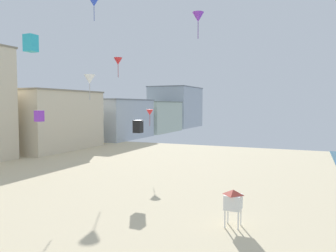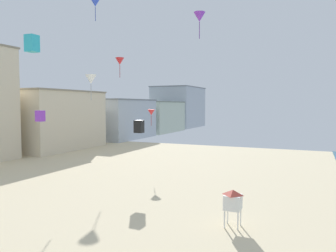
{
  "view_description": "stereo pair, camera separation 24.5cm",
  "coord_description": "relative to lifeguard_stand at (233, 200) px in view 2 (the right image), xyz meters",
  "views": [
    {
      "loc": [
        15.04,
        -4.89,
        8.27
      ],
      "look_at": [
        5.33,
        17.8,
        6.7
      ],
      "focal_mm": 35.33,
      "sensor_mm": 36.0,
      "label": 1
    },
    {
      "loc": [
        15.26,
        -4.79,
        8.27
      ],
      "look_at": [
        5.33,
        17.8,
        6.7
      ],
      "focal_mm": 35.33,
      "sensor_mm": 36.0,
      "label": 2
    }
  ],
  "objects": [
    {
      "name": "kite_cyan_box",
      "position": [
        -19.3,
        1.52,
        12.14
      ],
      "size": [
        1.0,
        1.0,
        1.57
      ],
      "color": "#2DB7CC"
    },
    {
      "name": "kite_purple_delta",
      "position": [
        -8.0,
        16.73,
        17.01
      ],
      "size": [
        1.39,
        1.39,
        3.15
      ],
      "color": "purple"
    },
    {
      "name": "kite_red_delta_2",
      "position": [
        -14.61,
        16.87,
        5.46
      ],
      "size": [
        0.94,
        0.94,
        2.15
      ],
      "color": "red"
    },
    {
      "name": "kite_red_delta_3",
      "position": [
        -21.24,
        19.88,
        12.8
      ],
      "size": [
        1.27,
        1.27,
        2.88
      ],
      "color": "red"
    },
    {
      "name": "lifeguard_stand",
      "position": [
        0.0,
        0.0,
        0.0
      ],
      "size": [
        1.1,
        1.1,
        2.55
      ],
      "rotation": [
        0.0,
        0.0,
        0.4
      ],
      "color": "white",
      "rests_on": "ground"
    },
    {
      "name": "boardwalk_hotel_furthest",
      "position": [
        -41.4,
        93.3,
        5.63
      ],
      "size": [
        14.33,
        21.7,
        14.93
      ],
      "color": "#ADB7C1",
      "rests_on": "ground"
    },
    {
      "name": "boardwalk_hotel_distant",
      "position": [
        -41.4,
        69.25,
        2.84
      ],
      "size": [
        16.11,
        19.73,
        9.34
      ],
      "color": "#B7C6B2",
      "rests_on": "ground"
    },
    {
      "name": "kite_blue_delta",
      "position": [
        -17.37,
        8.75,
        17.64
      ],
      "size": [
        1.07,
        1.07,
        2.43
      ],
      "color": "blue"
    },
    {
      "name": "boardwalk_hotel_far",
      "position": [
        -41.4,
        48.24,
        3.02
      ],
      "size": [
        15.95,
        19.05,
        9.7
      ],
      "color": "#ADB7C1",
      "rests_on": "ground"
    },
    {
      "name": "kite_white_delta",
      "position": [
        -17.69,
        8.22,
        9.25
      ],
      "size": [
        1.23,
        1.23,
        2.8
      ],
      "color": "white"
    },
    {
      "name": "kite_black_box",
      "position": [
        -11.94,
        8.64,
        4.16
      ],
      "size": [
        0.85,
        0.85,
        1.33
      ],
      "color": "black"
    },
    {
      "name": "boardwalk_hotel_mid",
      "position": [
        -41.4,
        26.23,
        3.65
      ],
      "size": [
        14.48,
        18.33,
        10.97
      ],
      "color": "beige",
      "rests_on": "ground"
    },
    {
      "name": "kite_purple_box_2",
      "position": [
        -17.36,
        0.37,
        5.45
      ],
      "size": [
        0.62,
        0.62,
        0.98
      ],
      "color": "purple"
    }
  ]
}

